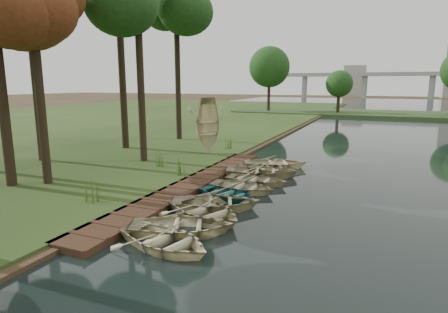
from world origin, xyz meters
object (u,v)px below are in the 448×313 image
at_px(stored_rowboat, 207,148).
at_px(boardwalk, 191,186).
at_px(rowboat_2, 204,208).
at_px(rowboat_0, 164,238).
at_px(rowboat_1, 182,224).

bearing_deg(stored_rowboat, boardwalk, -127.21).
height_order(boardwalk, rowboat_2, rowboat_2).
bearing_deg(rowboat_0, stored_rowboat, 35.66).
bearing_deg(rowboat_2, rowboat_1, -155.11).
xyz_separation_m(rowboat_2, stored_rowboat, (-5.11, 10.93, 0.27)).
xyz_separation_m(rowboat_1, rowboat_2, (0.00, 1.70, 0.01)).
xyz_separation_m(rowboat_0, rowboat_1, (-0.06, 1.19, 0.01)).
bearing_deg(rowboat_2, boardwalk, 59.91).
height_order(rowboat_0, stored_rowboat, stored_rowboat).
bearing_deg(rowboat_0, boardwalk, 36.61).
height_order(rowboat_1, rowboat_2, rowboat_2).
relative_size(boardwalk, stored_rowboat, 4.15).
xyz_separation_m(boardwalk, stored_rowboat, (-2.65, 7.41, 0.55)).
xyz_separation_m(rowboat_1, stored_rowboat, (-5.11, 12.63, 0.28)).
relative_size(boardwalk, rowboat_1, 4.53).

